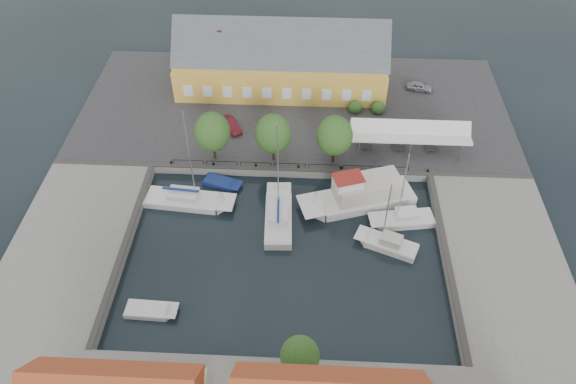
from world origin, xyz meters
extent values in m
plane|color=black|center=(0.00, 0.00, 0.00)|extent=(140.00, 140.00, 0.00)
cube|color=#2D2D30|center=(0.00, 23.00, 0.50)|extent=(56.00, 26.00, 1.00)
cube|color=slate|center=(-22.00, -2.00, 0.50)|extent=(12.00, 24.00, 1.00)
cube|color=slate|center=(22.00, -2.00, 0.50)|extent=(12.00, 24.00, 1.00)
cube|color=#383533|center=(0.00, 10.30, 1.06)|extent=(56.00, 0.60, 0.12)
cube|color=#383533|center=(-16.30, -2.00, 1.06)|extent=(0.60, 24.00, 0.12)
cube|color=#383533|center=(16.30, -2.00, 1.06)|extent=(0.60, 24.00, 0.12)
cylinder|color=black|center=(-14.00, 10.60, 1.20)|extent=(0.24, 0.24, 0.40)
cylinder|color=black|center=(-9.00, 10.60, 1.20)|extent=(0.24, 0.24, 0.40)
cylinder|color=black|center=(-4.00, 10.60, 1.20)|extent=(0.24, 0.24, 0.40)
cylinder|color=black|center=(1.00, 10.60, 1.20)|extent=(0.24, 0.24, 0.40)
cylinder|color=black|center=(6.00, 10.60, 1.20)|extent=(0.24, 0.24, 0.40)
cylinder|color=black|center=(11.00, 10.60, 1.20)|extent=(0.24, 0.24, 0.40)
cylinder|color=black|center=(16.00, 10.60, 1.20)|extent=(0.24, 0.24, 0.40)
cube|color=gold|center=(-2.00, 28.00, 3.25)|extent=(28.00, 10.00, 4.50)
cube|color=#474C51|center=(-2.00, 28.00, 6.75)|extent=(28.56, 7.60, 7.60)
cube|color=gold|center=(-12.00, 34.00, 2.75)|extent=(6.00, 6.00, 3.50)
cube|color=brown|center=(-10.00, 28.00, 8.60)|extent=(0.60, 0.60, 1.20)
cube|color=silver|center=(14.00, 14.50, 3.70)|extent=(14.00, 4.00, 0.25)
cylinder|color=silver|center=(8.00, 12.70, 2.35)|extent=(0.10, 0.10, 2.70)
cylinder|color=silver|center=(8.00, 16.30, 2.35)|extent=(0.10, 0.10, 2.70)
cylinder|color=silver|center=(14.00, 12.70, 2.35)|extent=(0.10, 0.10, 2.70)
cylinder|color=silver|center=(14.00, 16.30, 2.35)|extent=(0.10, 0.10, 2.70)
cylinder|color=silver|center=(20.00, 12.70, 2.35)|extent=(0.10, 0.10, 2.70)
cylinder|color=silver|center=(20.00, 16.30, 2.35)|extent=(0.10, 0.10, 2.70)
cylinder|color=black|center=(-9.00, 12.00, 2.05)|extent=(0.30, 0.30, 2.10)
ellipsoid|color=#224819|center=(-9.00, 12.00, 4.88)|extent=(4.20, 4.20, 4.83)
cylinder|color=black|center=(-2.00, 12.00, 2.05)|extent=(0.30, 0.30, 2.10)
ellipsoid|color=#224819|center=(-2.00, 12.00, 4.88)|extent=(4.20, 4.20, 4.83)
cylinder|color=black|center=(5.00, 12.00, 2.05)|extent=(0.30, 0.30, 2.10)
ellipsoid|color=#224819|center=(5.00, 12.00, 4.88)|extent=(4.20, 4.20, 4.83)
imported|color=#94959B|center=(17.02, 27.64, 1.61)|extent=(3.78, 2.18, 1.21)
imported|color=#52121B|center=(-7.77, 17.66, 1.65)|extent=(3.23, 4.07, 1.30)
cube|color=silver|center=(-0.86, 2.60, 0.15)|extent=(3.19, 7.69, 1.50)
cube|color=silver|center=(-0.91, 3.55, 0.94)|extent=(3.14, 9.20, 0.08)
cube|color=silver|center=(-0.87, 2.79, 1.40)|extent=(2.07, 3.11, 0.90)
cylinder|color=silver|center=(-0.93, 4.11, 6.57)|extent=(0.12, 0.12, 11.35)
cube|color=navy|center=(-0.86, 2.60, 2.15)|extent=(0.40, 3.79, 0.22)
cube|color=silver|center=(8.73, 6.49, 0.10)|extent=(11.26, 7.02, 1.80)
cube|color=silver|center=(7.47, 6.09, 1.04)|extent=(13.22, 7.52, 0.08)
cube|color=#BCB7A9|center=(8.73, 6.49, 2.10)|extent=(7.94, 5.44, 2.20)
cube|color=silver|center=(6.47, 5.76, 3.50)|extent=(3.43, 2.96, 1.20)
cube|color=maroon|center=(6.47, 5.76, 4.15)|extent=(3.72, 3.16, 0.10)
cube|color=silver|center=(12.98, 3.54, 0.05)|extent=(6.03, 3.27, 1.30)
cube|color=silver|center=(12.28, 3.43, 0.74)|extent=(7.15, 3.35, 0.08)
cube|color=silver|center=(12.84, 3.51, 1.20)|extent=(2.52, 1.98, 0.90)
cylinder|color=silver|center=(11.85, 3.36, 5.17)|extent=(0.12, 0.12, 8.95)
cube|color=silver|center=(11.00, -0.29, 0.05)|extent=(5.74, 4.06, 1.30)
cube|color=silver|center=(10.39, -0.03, 0.74)|extent=(6.68, 4.39, 0.08)
cube|color=#BCB7A9|center=(10.88, -0.24, 1.20)|extent=(2.53, 2.20, 0.90)
cylinder|color=silver|center=(10.03, 0.12, 4.67)|extent=(0.12, 0.12, 7.95)
cube|color=silver|center=(-11.79, 5.33, 0.05)|extent=(8.41, 3.66, 1.30)
cube|color=silver|center=(-10.77, 5.24, 0.74)|extent=(10.03, 3.69, 0.08)
cube|color=silver|center=(-11.59, 5.31, 1.20)|extent=(3.44, 2.29, 0.90)
cylinder|color=silver|center=(-10.16, 5.18, 6.67)|extent=(0.12, 0.12, 11.94)
cube|color=navy|center=(-11.79, 5.33, 1.95)|extent=(4.10, 0.58, 0.22)
cube|color=silver|center=(-12.42, -9.25, 0.05)|extent=(4.06, 2.04, 0.90)
cube|color=silver|center=(-11.93, -9.27, 0.54)|extent=(4.85, 2.00, 0.08)
cube|color=navy|center=(-8.07, 8.58, 0.05)|extent=(4.03, 2.85, 0.80)
cube|color=navy|center=(-7.63, 8.44, 0.49)|extent=(4.71, 3.00, 0.08)
camera|label=1|loc=(2.18, -38.61, 44.44)|focal=35.00mm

